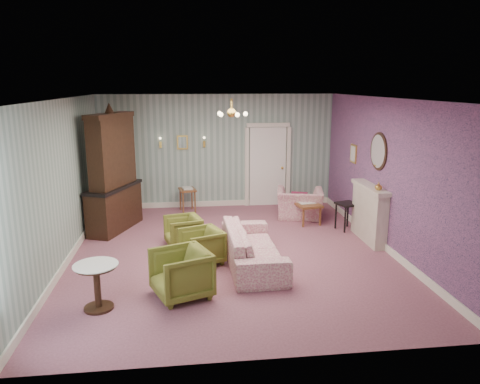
{
  "coord_description": "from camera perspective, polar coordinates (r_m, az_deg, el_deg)",
  "views": [
    {
      "loc": [
        -0.85,
        -8.23,
        3.17
      ],
      "look_at": [
        0.2,
        0.4,
        1.1
      ],
      "focal_mm": 34.36,
      "sensor_mm": 36.0,
      "label": 1
    }
  ],
  "objects": [
    {
      "name": "wingback_chair",
      "position": [
        11.07,
        7.43,
        -0.85
      ],
      "size": [
        1.2,
        0.91,
        0.93
      ],
      "primitive_type": "imported",
      "rotation": [
        0.0,
        0.0,
        2.92
      ],
      "color": "#A84468",
      "rests_on": "floor"
    },
    {
      "name": "nesting_table",
      "position": [
        11.61,
        -6.53,
        -0.89
      ],
      "size": [
        0.47,
        0.55,
        0.64
      ],
      "primitive_type": null,
      "rotation": [
        0.0,
        0.0,
        0.18
      ],
      "color": "brown",
      "rests_on": "floor"
    },
    {
      "name": "oval_mirror",
      "position": [
        9.52,
        16.79,
        4.86
      ],
      "size": [
        0.04,
        0.76,
        0.84
      ],
      "primitive_type": null,
      "color": "white",
      "rests_on": "wall_right"
    },
    {
      "name": "framed_print",
      "position": [
        10.8,
        13.91,
        4.64
      ],
      "size": [
        0.04,
        0.34,
        0.42
      ],
      "primitive_type": null,
      "color": "gold",
      "rests_on": "wall_right"
    },
    {
      "name": "wall_right_floral",
      "position": [
        9.24,
        17.74,
        2.02
      ],
      "size": [
        0.0,
        7.0,
        7.0
      ],
      "primitive_type": "plane",
      "rotation": [
        1.57,
        0.0,
        -1.57
      ],
      "color": "#BE5F98",
      "rests_on": "ground"
    },
    {
      "name": "side_table_black",
      "position": [
        10.38,
        13.08,
        -2.97
      ],
      "size": [
        0.52,
        0.52,
        0.61
      ],
      "primitive_type": null,
      "rotation": [
        0.0,
        0.0,
        0.32
      ],
      "color": "black",
      "rests_on": "floor"
    },
    {
      "name": "olive_chair_b",
      "position": [
        8.3,
        -4.79,
        -6.53
      ],
      "size": [
        0.83,
        0.86,
        0.7
      ],
      "primitive_type": "imported",
      "rotation": [
        0.0,
        0.0,
        -1.21
      ],
      "color": "olive",
      "rests_on": "floor"
    },
    {
      "name": "wall_right",
      "position": [
        9.24,
        17.83,
        2.03
      ],
      "size": [
        0.0,
        7.0,
        7.0
      ],
      "primitive_type": "plane",
      "rotation": [
        1.57,
        0.0,
        -1.57
      ],
      "color": "gray",
      "rests_on": "ground"
    },
    {
      "name": "dresser",
      "position": [
        10.29,
        -15.58,
        2.74
      ],
      "size": [
        1.12,
        1.72,
        2.71
      ],
      "primitive_type": null,
      "rotation": [
        0.0,
        0.0,
        -0.38
      ],
      "color": "black",
      "rests_on": "floor"
    },
    {
      "name": "floor",
      "position": [
        8.86,
        -0.98,
        -7.58
      ],
      "size": [
        7.0,
        7.0,
        0.0
      ],
      "primitive_type": "plane",
      "color": "#95576A",
      "rests_on": "ground"
    },
    {
      "name": "olive_chair_a",
      "position": [
        7.06,
        -7.34,
        -9.74
      ],
      "size": [
        0.98,
        1.0,
        0.81
      ],
      "primitive_type": "imported",
      "rotation": [
        0.0,
        0.0,
        -1.2
      ],
      "color": "olive",
      "rests_on": "floor"
    },
    {
      "name": "door",
      "position": [
        12.06,
        3.45,
        3.4
      ],
      "size": [
        1.12,
        0.12,
        2.16
      ],
      "primitive_type": null,
      "color": "white",
      "rests_on": "floor"
    },
    {
      "name": "burgundy_cushion",
      "position": [
        10.91,
        7.37,
        -0.98
      ],
      "size": [
        0.41,
        0.28,
        0.39
      ],
      "primitive_type": "cube",
      "rotation": [
        0.17,
        0.0,
        -0.35
      ],
      "color": "maroon",
      "rests_on": "wingback_chair"
    },
    {
      "name": "sconce_right",
      "position": [
        11.77,
        -4.47,
        6.18
      ],
      "size": [
        0.16,
        0.12,
        0.3
      ],
      "primitive_type": null,
      "color": "gold",
      "rests_on": "wall_back"
    },
    {
      "name": "wall_left",
      "position": [
        8.68,
        -21.14,
        1.05
      ],
      "size": [
        0.0,
        7.0,
        7.0
      ],
      "primitive_type": "plane",
      "rotation": [
        1.57,
        0.0,
        1.57
      ],
      "color": "gray",
      "rests_on": "ground"
    },
    {
      "name": "olive_chair_c",
      "position": [
        9.17,
        -7.08,
        -4.7
      ],
      "size": [
        0.76,
        0.79,
        0.67
      ],
      "primitive_type": "imported",
      "rotation": [
        0.0,
        0.0,
        -1.32
      ],
      "color": "olive",
      "rests_on": "floor"
    },
    {
      "name": "mantel_vase",
      "position": [
        9.22,
        16.83,
        0.69
      ],
      "size": [
        0.15,
        0.15,
        0.15
      ],
      "primitive_type": "imported",
      "color": "gold",
      "rests_on": "fireplace"
    },
    {
      "name": "chandelier",
      "position": [
        8.29,
        -1.06,
        9.66
      ],
      "size": [
        0.56,
        0.56,
        0.36
      ],
      "primitive_type": null,
      "color": "gold",
      "rests_on": "ceiling"
    },
    {
      "name": "ceiling",
      "position": [
        8.27,
        -1.06,
        11.53
      ],
      "size": [
        7.0,
        7.0,
        0.0
      ],
      "primitive_type": "plane",
      "rotation": [
        3.14,
        0.0,
        0.0
      ],
      "color": "white",
      "rests_on": "ground"
    },
    {
      "name": "fireplace",
      "position": [
        9.74,
        15.75,
        -2.54
      ],
      "size": [
        0.3,
        1.4,
        1.16
      ],
      "primitive_type": null,
      "color": "beige",
      "rests_on": "floor"
    },
    {
      "name": "wall_front",
      "position": [
        5.1,
        3.06,
        -6.32
      ],
      "size": [
        6.0,
        0.0,
        6.0
      ],
      "primitive_type": "plane",
      "rotation": [
        -1.57,
        0.0,
        0.0
      ],
      "color": "gray",
      "rests_on": "ground"
    },
    {
      "name": "pedestal_table",
      "position": [
        6.97,
        -17.3,
        -11.15
      ],
      "size": [
        0.8,
        0.8,
        0.69
      ],
      "primitive_type": null,
      "rotation": [
        0.0,
        0.0,
        0.31
      ],
      "color": "black",
      "rests_on": "floor"
    },
    {
      "name": "sconce_left",
      "position": [
        11.77,
        -9.85,
        6.03
      ],
      "size": [
        0.16,
        0.12,
        0.3
      ],
      "primitive_type": null,
      "color": "gold",
      "rests_on": "wall_back"
    },
    {
      "name": "gilt_mirror_back",
      "position": [
        11.78,
        -7.16,
        6.12
      ],
      "size": [
        0.28,
        0.06,
        0.36
      ],
      "primitive_type": null,
      "color": "gold",
      "rests_on": "wall_back"
    },
    {
      "name": "coffee_table",
      "position": [
        10.85,
        8.01,
        -2.41
      ],
      "size": [
        0.68,
        1.01,
        0.48
      ],
      "primitive_type": null,
      "rotation": [
        0.0,
        0.0,
        0.18
      ],
      "color": "brown",
      "rests_on": "floor"
    },
    {
      "name": "sofa_chintz",
      "position": [
        8.19,
        1.62,
        -6.0
      ],
      "size": [
        0.7,
        2.3,
        0.9
      ],
      "primitive_type": "imported",
      "rotation": [
        0.0,
        0.0,
        1.59
      ],
      "color": "#A84468",
      "rests_on": "floor"
    },
    {
      "name": "wall_back",
      "position": [
        11.88,
        -2.77,
        5.06
      ],
      "size": [
        6.0,
        0.0,
        6.0
      ],
      "primitive_type": "plane",
      "rotation": [
        1.57,
        0.0,
        0.0
      ],
      "color": "gray",
      "rests_on": "ground"
    }
  ]
}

